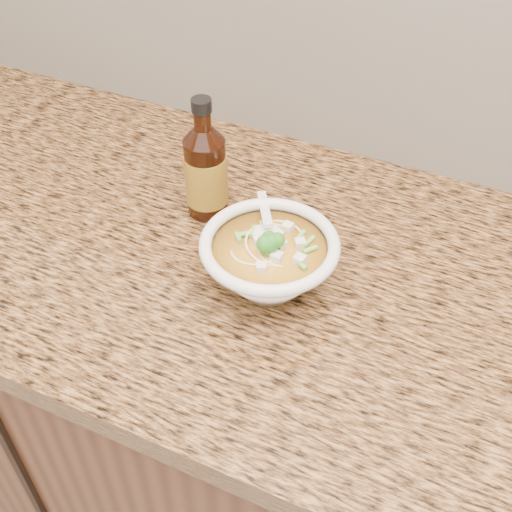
% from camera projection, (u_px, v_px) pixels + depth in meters
% --- Properties ---
extents(cabinet, '(4.00, 0.65, 0.86)m').
position_uv_depth(cabinet, '(365.00, 466.00, 1.22)').
color(cabinet, '#371D10').
rests_on(cabinet, ground).
extents(counter_slab, '(4.00, 0.68, 0.04)m').
position_uv_depth(counter_slab, '(403.00, 307.00, 0.91)').
color(counter_slab, '#986737').
rests_on(counter_slab, cabinet).
extents(soup_bowl, '(0.19, 0.20, 0.11)m').
position_uv_depth(soup_bowl, '(269.00, 262.00, 0.88)').
color(soup_bowl, white).
rests_on(soup_bowl, counter_slab).
extents(hot_sauce_bottle, '(0.07, 0.07, 0.20)m').
position_uv_depth(hot_sauce_bottle, '(206.00, 172.00, 0.98)').
color(hot_sauce_bottle, '#321306').
rests_on(hot_sauce_bottle, counter_slab).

